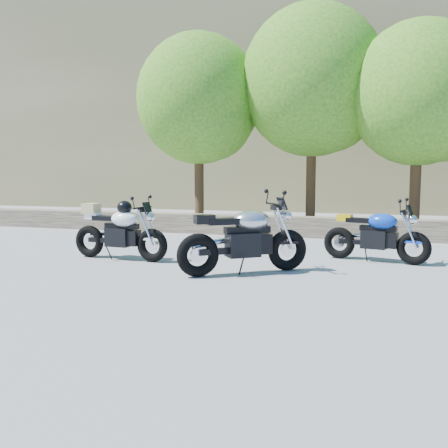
# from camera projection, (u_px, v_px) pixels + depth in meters

# --- Properties ---
(ground) EXTENTS (90.00, 90.00, 0.00)m
(ground) POSITION_uv_depth(u_px,v_px,m) (192.00, 279.00, 7.61)
(ground) COLOR gray
(ground) RESTS_ON ground
(stone_wall) EXTENTS (22.00, 0.55, 0.50)m
(stone_wall) POSITION_uv_depth(u_px,v_px,m) (268.00, 226.00, 12.81)
(stone_wall) COLOR #45382E
(stone_wall) RESTS_ON ground
(hillside) EXTENTS (80.00, 30.00, 15.00)m
(hillside) POSITION_uv_depth(u_px,v_px,m) (387.00, 82.00, 32.55)
(hillside) COLOR brown
(hillside) RESTS_ON ground
(tree_decid_left) EXTENTS (3.67, 3.67, 5.62)m
(tree_decid_left) POSITION_uv_depth(u_px,v_px,m) (201.00, 104.00, 14.71)
(tree_decid_left) COLOR #382314
(tree_decid_left) RESTS_ON ground
(tree_decid_mid) EXTENTS (4.08, 4.08, 6.24)m
(tree_decid_mid) POSITION_uv_depth(u_px,v_px,m) (316.00, 86.00, 14.08)
(tree_decid_mid) COLOR #382314
(tree_decid_mid) RESTS_ON ground
(tree_decid_right) EXTENTS (3.54, 3.54, 5.41)m
(tree_decid_right) POSITION_uv_depth(u_px,v_px,m) (423.00, 98.00, 12.75)
(tree_decid_right) COLOR #382314
(tree_decid_right) RESTS_ON ground
(silver_bike) EXTENTS (1.89, 1.47, 1.12)m
(silver_bike) POSITION_uv_depth(u_px,v_px,m) (245.00, 240.00, 7.96)
(silver_bike) COLOR black
(silver_bike) RESTS_ON ground
(white_bike) EXTENTS (1.99, 0.63, 1.10)m
(white_bike) POSITION_uv_depth(u_px,v_px,m) (119.00, 231.00, 9.25)
(white_bike) COLOR black
(white_bike) RESTS_ON ground
(blue_bike) EXTENTS (1.91, 0.72, 0.97)m
(blue_bike) POSITION_uv_depth(u_px,v_px,m) (376.00, 236.00, 9.03)
(blue_bike) COLOR black
(blue_bike) RESTS_ON ground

